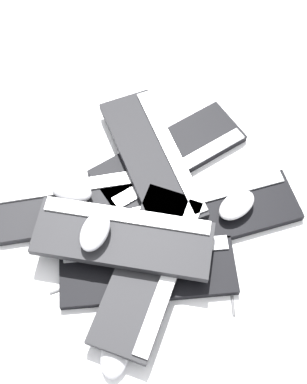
{
  "coord_description": "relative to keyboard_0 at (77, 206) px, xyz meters",
  "views": [
    {
      "loc": [
        -0.1,
        0.65,
        1.28
      ],
      "look_at": [
        -0.01,
        -0.02,
        0.04
      ],
      "focal_mm": 50.0,
      "sensor_mm": 36.0,
      "label": 1
    }
  ],
  "objects": [
    {
      "name": "ground_plane",
      "position": [
        -0.19,
        -0.03,
        -0.01
      ],
      "size": [
        3.2,
        3.2,
        0.0
      ],
      "primitive_type": "plane",
      "color": "white"
    },
    {
      "name": "keyboard_0",
      "position": [
        0.0,
        0.0,
        0.0
      ],
      "size": [
        0.46,
        0.28,
        0.03
      ],
      "color": "black",
      "rests_on": "ground"
    },
    {
      "name": "keyboard_1",
      "position": [
        -0.22,
        0.16,
        0.0
      ],
      "size": [
        0.46,
        0.25,
        0.03
      ],
      "color": "black",
      "rests_on": "ground"
    },
    {
      "name": "keyboard_2",
      "position": [
        -0.37,
        -0.03,
        0.0
      ],
      "size": [
        0.46,
        0.32,
        0.03
      ],
      "color": "black",
      "rests_on": "ground"
    },
    {
      "name": "keyboard_3",
      "position": [
        -0.23,
        -0.19,
        0.0
      ],
      "size": [
        0.43,
        0.4,
        0.03
      ],
      "color": "black",
      "rests_on": "ground"
    },
    {
      "name": "keyboard_4",
      "position": [
        -0.22,
        0.16,
        0.03
      ],
      "size": [
        0.24,
        0.46,
        0.03
      ],
      "color": "#232326",
      "rests_on": "keyboard_1"
    },
    {
      "name": "keyboard_5",
      "position": [
        -0.15,
        0.1,
        0.06
      ],
      "size": [
        0.44,
        0.16,
        0.03
      ],
      "color": "#232326",
      "rests_on": "keyboard_4"
    },
    {
      "name": "keyboard_6",
      "position": [
        -0.18,
        -0.16,
        0.03
      ],
      "size": [
        0.35,
        0.46,
        0.03
      ],
      "color": "black",
      "rests_on": "keyboard_3"
    },
    {
      "name": "mouse_0",
      "position": [
        -0.08,
        0.11,
        0.1
      ],
      "size": [
        0.09,
        0.12,
        0.04
      ],
      "primitive_type": "ellipsoid",
      "rotation": [
        0.0,
        0.0,
        4.53
      ],
      "color": "#B7B7BC",
      "rests_on": "keyboard_5"
    },
    {
      "name": "mouse_1",
      "position": [
        -0.42,
        -0.04,
        0.04
      ],
      "size": [
        0.12,
        0.13,
        0.04
      ],
      "primitive_type": "ellipsoid",
      "rotation": [
        0.0,
        0.0,
        3.97
      ],
      "color": "silver",
      "rests_on": "keyboard_2"
    },
    {
      "name": "mouse_2",
      "position": [
        -0.17,
        0.37,
        0.01
      ],
      "size": [
        0.07,
        0.11,
        0.04
      ],
      "primitive_type": "ellipsoid",
      "rotation": [
        0.0,
        0.0,
        4.71
      ],
      "color": "#B7B7BC",
      "rests_on": "ground"
    },
    {
      "name": "mouse_3",
      "position": [
        0.01,
        -0.02,
        0.04
      ],
      "size": [
        0.12,
        0.08,
        0.04
      ],
      "primitive_type": "ellipsoid",
      "rotation": [
        0.0,
        0.0,
        6.16
      ],
      "color": "#B7B7BC",
      "rests_on": "keyboard_0"
    },
    {
      "name": "cable_0",
      "position": [
        -0.25,
        0.13,
        -0.01
      ],
      "size": [
        0.46,
        0.21,
        0.01
      ],
      "color": "#59595B",
      "rests_on": "ground"
    }
  ]
}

